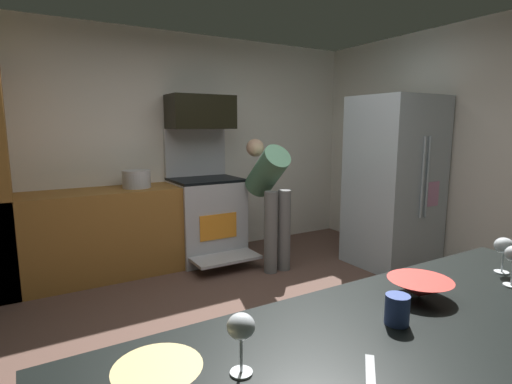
% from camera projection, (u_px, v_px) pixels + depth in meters
% --- Properties ---
extents(ground_plane, '(5.20, 4.80, 0.02)m').
position_uv_depth(ground_plane, '(278.00, 340.00, 2.93)').
color(ground_plane, brown).
extents(wall_back, '(5.20, 0.12, 2.60)m').
position_uv_depth(wall_back, '(168.00, 147.00, 4.70)').
color(wall_back, silver).
rests_on(wall_back, ground).
extents(wall_right, '(0.12, 4.80, 2.60)m').
position_uv_depth(wall_right, '(490.00, 151.00, 4.00)').
color(wall_right, silver).
rests_on(wall_right, ground).
extents(lower_cabinet_run, '(2.40, 0.60, 0.90)m').
position_uv_depth(lower_cabinet_run, '(97.00, 234.00, 4.08)').
color(lower_cabinet_run, '#946029').
rests_on(lower_cabinet_run, ground).
extents(oven_range, '(0.76, 1.00, 1.51)m').
position_uv_depth(oven_range, '(206.00, 216.00, 4.67)').
color(oven_range, '#B9BAC0').
rests_on(oven_range, ground).
extents(microwave, '(0.74, 0.38, 0.38)m').
position_uv_depth(microwave, '(201.00, 112.00, 4.56)').
color(microwave, black).
rests_on(microwave, oven_range).
extents(refrigerator, '(0.85, 0.78, 1.86)m').
position_uv_depth(refrigerator, '(394.00, 182.00, 4.43)').
color(refrigerator, '#AFBEC8').
rests_on(refrigerator, ground).
extents(person_cook, '(0.31, 0.66, 1.40)m').
position_uv_depth(person_cook, '(270.00, 191.00, 4.31)').
color(person_cook, slate).
rests_on(person_cook, ground).
extents(mixing_bowl_large, '(0.22, 0.22, 0.07)m').
position_uv_depth(mixing_bowl_large, '(158.00, 379.00, 0.96)').
color(mixing_bowl_large, '#E2C277').
rests_on(mixing_bowl_large, counter_island).
extents(mixing_bowl_small, '(0.24, 0.24, 0.07)m').
position_uv_depth(mixing_bowl_small, '(420.00, 288.00, 1.51)').
color(mixing_bowl_small, red).
rests_on(mixing_bowl_small, counter_island).
extents(wine_glass_mid, '(0.08, 0.08, 0.16)m').
position_uv_depth(wine_glass_mid, '(504.00, 247.00, 1.74)').
color(wine_glass_mid, silver).
rests_on(wine_glass_mid, counter_island).
extents(wine_glass_far, '(0.07, 0.07, 0.17)m').
position_uv_depth(wine_glass_far, '(241.00, 329.00, 1.02)').
color(wine_glass_far, silver).
rests_on(wine_glass_far, counter_island).
extents(mug_coffee, '(0.08, 0.08, 0.10)m').
position_uv_depth(mug_coffee, '(397.00, 310.00, 1.30)').
color(mug_coffee, '#364A95').
rests_on(mug_coffee, counter_island).
extents(knife_chef, '(0.18, 0.18, 0.01)m').
position_uv_depth(knife_chef, '(371.00, 381.00, 1.01)').
color(knife_chef, '#B7BABF').
rests_on(knife_chef, counter_island).
extents(stock_pot, '(0.29, 0.29, 0.18)m').
position_uv_depth(stock_pot, '(137.00, 179.00, 4.21)').
color(stock_pot, '#B8B9C0').
rests_on(stock_pot, lower_cabinet_run).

